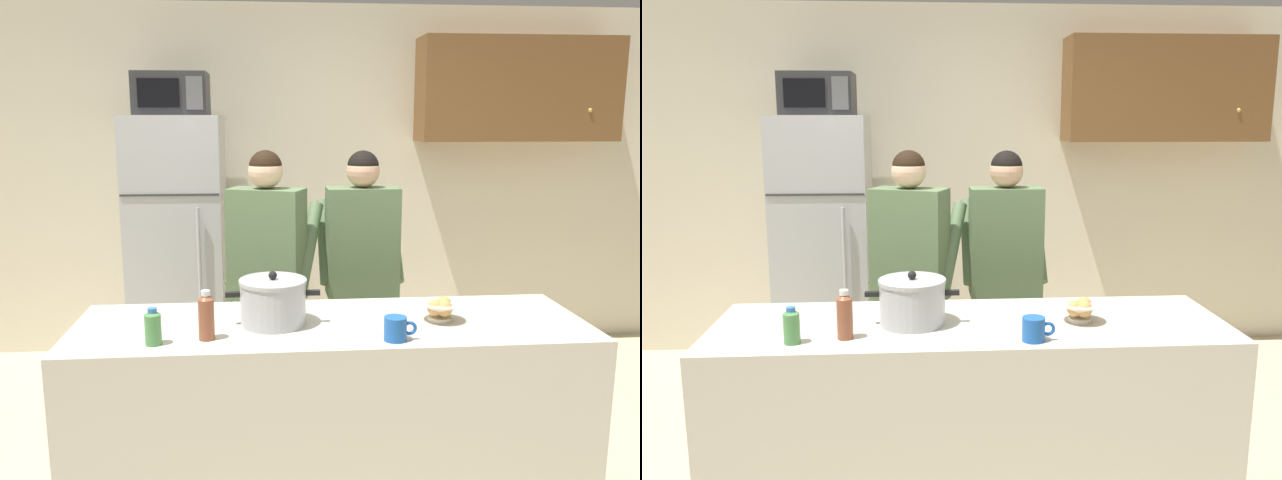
{
  "view_description": "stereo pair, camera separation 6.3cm",
  "coord_description": "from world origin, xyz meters",
  "views": [
    {
      "loc": [
        -0.27,
        -2.55,
        1.77
      ],
      "look_at": [
        0.0,
        0.55,
        1.17
      ],
      "focal_mm": 35.38,
      "sensor_mm": 36.0,
      "label": 1
    },
    {
      "loc": [
        -0.21,
        -2.56,
        1.77
      ],
      "look_at": [
        0.0,
        0.55,
        1.17
      ],
      "focal_mm": 35.38,
      "sensor_mm": 36.0,
      "label": 2
    }
  ],
  "objects": [
    {
      "name": "coffee_mug",
      "position": [
        0.23,
        -0.25,
        0.97
      ],
      "size": [
        0.13,
        0.09,
        0.1
      ],
      "color": "#1E59B2",
      "rests_on": "kitchen_island"
    },
    {
      "name": "bread_bowl",
      "position": [
        0.46,
        -0.03,
        0.97
      ],
      "size": [
        0.18,
        0.18,
        0.1
      ],
      "color": "beige",
      "rests_on": "kitchen_island"
    },
    {
      "name": "cooking_pot",
      "position": [
        -0.25,
        -0.01,
        1.02
      ],
      "size": [
        0.39,
        0.28,
        0.23
      ],
      "color": "#ADAFB5",
      "rests_on": "kitchen_island"
    },
    {
      "name": "person_by_sink",
      "position": [
        0.27,
        0.93,
        0.99
      ],
      "size": [
        0.49,
        0.41,
        1.6
      ],
      "color": "black",
      "rests_on": "ground"
    },
    {
      "name": "bottle_mid_counter",
      "position": [
        -0.51,
        -0.17,
        1.02
      ],
      "size": [
        0.06,
        0.06,
        0.2
      ],
      "color": "brown",
      "rests_on": "kitchen_island"
    },
    {
      "name": "microwave",
      "position": [
        -0.88,
        1.83,
        1.93
      ],
      "size": [
        0.48,
        0.37,
        0.28
      ],
      "color": "#2D2D30",
      "rests_on": "refrigerator"
    },
    {
      "name": "refrigerator",
      "position": [
        -0.88,
        1.85,
        0.9
      ],
      "size": [
        0.64,
        0.68,
        1.79
      ],
      "color": "#B7BABF",
      "rests_on": "ground"
    },
    {
      "name": "back_wall_unit",
      "position": [
        0.27,
        2.26,
        1.41
      ],
      "size": [
        6.0,
        0.48,
        2.6
      ],
      "color": "beige",
      "rests_on": "ground"
    },
    {
      "name": "kitchen_island",
      "position": [
        0.0,
        0.0,
        0.46
      ],
      "size": [
        2.17,
        0.68,
        0.92
      ],
      "primitive_type": "cube",
      "color": "beige",
      "rests_on": "ground"
    },
    {
      "name": "bottle_near_edge",
      "position": [
        -0.71,
        -0.21,
        0.99
      ],
      "size": [
        0.06,
        0.06,
        0.15
      ],
      "color": "#4C8C4C",
      "rests_on": "kitchen_island"
    },
    {
      "name": "person_near_pot",
      "position": [
        -0.26,
        0.86,
        1.0
      ],
      "size": [
        0.59,
        0.54,
        1.61
      ],
      "color": "black",
      "rests_on": "ground"
    }
  ]
}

